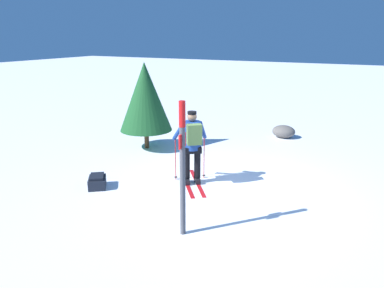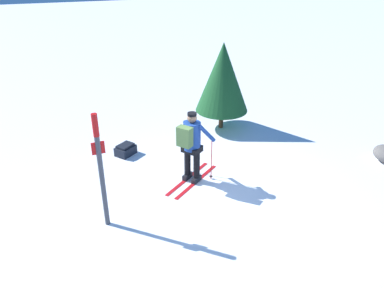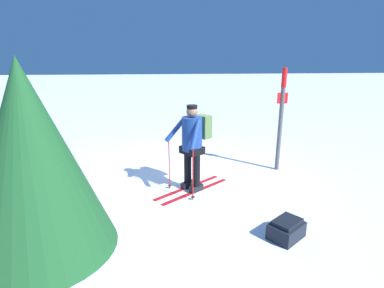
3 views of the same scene
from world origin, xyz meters
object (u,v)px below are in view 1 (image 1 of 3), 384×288
skier (192,142)px  pine_tree (145,97)px  dropped_backpack (97,182)px  trail_marker (182,159)px  rock_boulder (284,131)px

skier → pine_tree: 3.25m
dropped_backpack → pine_tree: bearing=-76.5°
trail_marker → rock_boulder: bearing=-89.6°
trail_marker → dropped_backpack: bearing=-18.2°
skier → dropped_backpack: skier is taller
dropped_backpack → pine_tree: size_ratio=0.24×
skier → pine_tree: (2.57, -1.91, 0.57)m
rock_boulder → dropped_backpack: bearing=66.8°
dropped_backpack → trail_marker: trail_marker is taller
trail_marker → skier: bearing=-66.5°
dropped_backpack → rock_boulder: rock_boulder is taller
skier → pine_tree: pine_tree is taller
rock_boulder → pine_tree: pine_tree is taller
pine_tree → trail_marker: bearing=131.0°
skier → dropped_backpack: 2.36m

